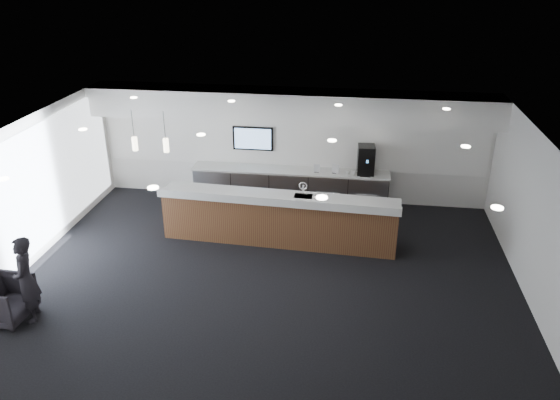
# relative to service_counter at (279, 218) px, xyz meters

# --- Properties ---
(ground) EXTENTS (10.00, 10.00, 0.00)m
(ground) POSITION_rel_service_counter_xyz_m (-0.01, -1.55, -0.57)
(ground) COLOR black
(ground) RESTS_ON ground
(ceiling) EXTENTS (10.00, 8.00, 0.02)m
(ceiling) POSITION_rel_service_counter_xyz_m (-0.01, -1.55, 2.43)
(ceiling) COLOR black
(ceiling) RESTS_ON back_wall
(back_wall) EXTENTS (10.00, 0.02, 3.00)m
(back_wall) POSITION_rel_service_counter_xyz_m (-0.01, 2.45, 0.93)
(back_wall) COLOR white
(back_wall) RESTS_ON ground
(left_wall) EXTENTS (0.02, 8.00, 3.00)m
(left_wall) POSITION_rel_service_counter_xyz_m (-5.01, -1.55, 0.93)
(left_wall) COLOR white
(left_wall) RESTS_ON ground
(right_wall) EXTENTS (0.02, 8.00, 3.00)m
(right_wall) POSITION_rel_service_counter_xyz_m (4.99, -1.55, 0.93)
(right_wall) COLOR white
(right_wall) RESTS_ON ground
(soffit_bulkhead) EXTENTS (10.00, 0.90, 0.70)m
(soffit_bulkhead) POSITION_rel_service_counter_xyz_m (-0.01, 2.00, 2.08)
(soffit_bulkhead) COLOR white
(soffit_bulkhead) RESTS_ON back_wall
(alcove_panel) EXTENTS (9.80, 0.06, 1.40)m
(alcove_panel) POSITION_rel_service_counter_xyz_m (-0.01, 2.42, 1.03)
(alcove_panel) COLOR white
(alcove_panel) RESTS_ON back_wall
(window_blinds_wall) EXTENTS (0.04, 7.36, 2.55)m
(window_blinds_wall) POSITION_rel_service_counter_xyz_m (-4.97, -1.55, 0.93)
(window_blinds_wall) COLOR silver
(window_blinds_wall) RESTS_ON left_wall
(back_credenza) EXTENTS (5.06, 0.66, 0.95)m
(back_credenza) POSITION_rel_service_counter_xyz_m (-0.01, 2.09, -0.10)
(back_credenza) COLOR #93959C
(back_credenza) RESTS_ON ground
(wall_tv) EXTENTS (1.05, 0.08, 0.62)m
(wall_tv) POSITION_rel_service_counter_xyz_m (-1.01, 2.35, 1.08)
(wall_tv) COLOR black
(wall_tv) RESTS_ON back_wall
(pendant_left) EXTENTS (0.12, 0.12, 0.30)m
(pendant_left) POSITION_rel_service_counter_xyz_m (-2.41, -0.75, 1.68)
(pendant_left) COLOR #FFEFC6
(pendant_left) RESTS_ON ceiling
(pendant_right) EXTENTS (0.12, 0.12, 0.30)m
(pendant_right) POSITION_rel_service_counter_xyz_m (-3.11, -0.75, 1.68)
(pendant_right) COLOR #FFEFC6
(pendant_right) RESTS_ON ceiling
(ceiling_can_lights) EXTENTS (7.00, 5.00, 0.02)m
(ceiling_can_lights) POSITION_rel_service_counter_xyz_m (-0.01, -1.55, 2.40)
(ceiling_can_lights) COLOR white
(ceiling_can_lights) RESTS_ON ceiling
(service_counter) EXTENTS (5.34, 1.13, 1.49)m
(service_counter) POSITION_rel_service_counter_xyz_m (0.00, 0.00, 0.00)
(service_counter) COLOR #532B1B
(service_counter) RESTS_ON ground
(coffee_machine) EXTENTS (0.44, 0.56, 0.73)m
(coffee_machine) POSITION_rel_service_counter_xyz_m (1.89, 2.10, 0.74)
(coffee_machine) COLOR black
(coffee_machine) RESTS_ON back_credenza
(info_sign_left) EXTENTS (0.16, 0.04, 0.22)m
(info_sign_left) POSITION_rel_service_counter_xyz_m (0.68, 1.99, 0.48)
(info_sign_left) COLOR silver
(info_sign_left) RESTS_ON back_credenza
(info_sign_right) EXTENTS (0.18, 0.08, 0.24)m
(info_sign_right) POSITION_rel_service_counter_xyz_m (1.15, 1.98, 0.50)
(info_sign_right) COLOR silver
(info_sign_right) RESTS_ON back_credenza
(armchair) EXTENTS (0.89, 0.87, 0.79)m
(armchair) POSITION_rel_service_counter_xyz_m (-4.41, -3.56, -0.18)
(armchair) COLOR black
(armchair) RESTS_ON ground
(lounge_guest) EXTENTS (0.60, 0.70, 1.62)m
(lounge_guest) POSITION_rel_service_counter_xyz_m (-3.96, -3.47, 0.23)
(lounge_guest) COLOR black
(lounge_guest) RESTS_ON ground
(cup_0) EXTENTS (0.11, 0.11, 0.10)m
(cup_0) POSITION_rel_service_counter_xyz_m (1.87, 1.98, 0.43)
(cup_0) COLOR white
(cup_0) RESTS_ON back_credenza
(cup_1) EXTENTS (0.15, 0.15, 0.10)m
(cup_1) POSITION_rel_service_counter_xyz_m (1.73, 1.98, 0.43)
(cup_1) COLOR white
(cup_1) RESTS_ON back_credenza
(cup_2) EXTENTS (0.13, 0.13, 0.10)m
(cup_2) POSITION_rel_service_counter_xyz_m (1.59, 1.98, 0.43)
(cup_2) COLOR white
(cup_2) RESTS_ON back_credenza
(cup_3) EXTENTS (0.14, 0.14, 0.10)m
(cup_3) POSITION_rel_service_counter_xyz_m (1.45, 1.98, 0.43)
(cup_3) COLOR white
(cup_3) RESTS_ON back_credenza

